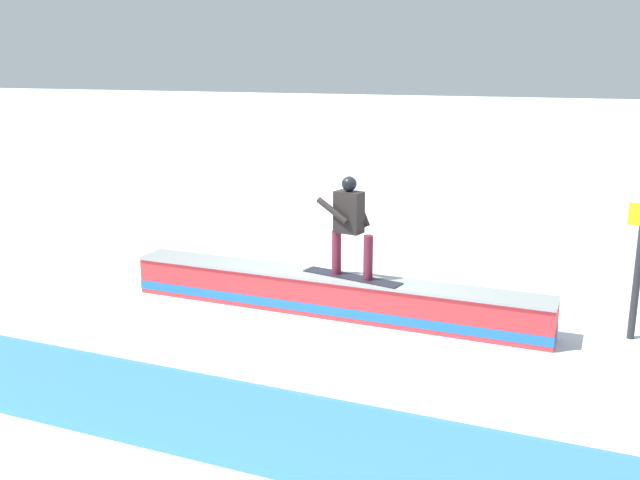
{
  "coord_description": "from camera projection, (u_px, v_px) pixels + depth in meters",
  "views": [
    {
      "loc": [
        -3.14,
        9.83,
        3.81
      ],
      "look_at": [
        -0.16,
        1.01,
        1.41
      ],
      "focal_mm": 40.53,
      "sensor_mm": 36.0,
      "label": 1
    }
  ],
  "objects": [
    {
      "name": "grind_box",
      "position": [
        331.0,
        296.0,
        10.87
      ],
      "size": [
        6.54,
        1.04,
        0.61
      ],
      "color": "red",
      "rests_on": "ground_plane"
    },
    {
      "name": "trail_marker",
      "position": [
        638.0,
        268.0,
        9.73
      ],
      "size": [
        0.4,
        0.1,
        1.9
      ],
      "color": "#262628",
      "rests_on": "ground_plane"
    },
    {
      "name": "snowboarder",
      "position": [
        350.0,
        223.0,
        10.48
      ],
      "size": [
        1.59,
        0.67,
        1.51
      ],
      "color": "#20202C",
      "rests_on": "grind_box"
    },
    {
      "name": "ground_plane",
      "position": [
        331.0,
        314.0,
        10.94
      ],
      "size": [
        120.0,
        120.0,
        0.0
      ],
      "primitive_type": "plane",
      "color": "white"
    },
    {
      "name": "safety_fence",
      "position": [
        194.0,
        417.0,
        6.89
      ],
      "size": [
        10.13,
        0.75,
        0.91
      ],
      "primitive_type": "cube",
      "rotation": [
        0.0,
        0.0,
        -0.07
      ],
      "color": "#3D81E9",
      "rests_on": "ground_plane"
    }
  ]
}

